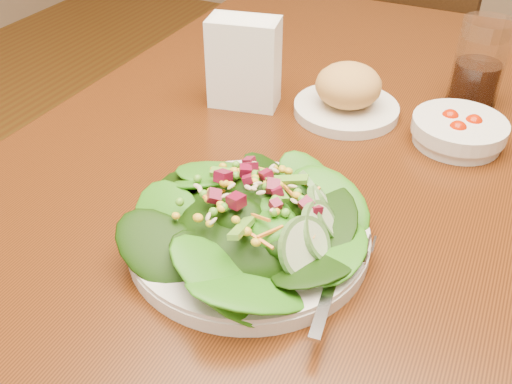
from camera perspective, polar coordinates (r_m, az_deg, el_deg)
dining_table at (r=0.91m, az=6.13°, el=-1.40°), size 0.90×1.40×0.75m
chair_far at (r=1.94m, az=15.79°, el=11.85°), size 0.44×0.45×0.82m
salad_plate at (r=0.66m, az=0.01°, el=-3.30°), size 0.29×0.29×0.08m
bread_plate at (r=0.94m, az=9.13°, el=9.60°), size 0.17×0.17×0.09m
tomato_bowl at (r=0.91m, az=19.58°, el=5.79°), size 0.14×0.14×0.05m
drinking_glass at (r=1.02m, az=21.32°, el=11.43°), size 0.08×0.08×0.14m
napkin_holder at (r=0.94m, az=-1.20°, el=13.01°), size 0.12×0.08×0.15m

